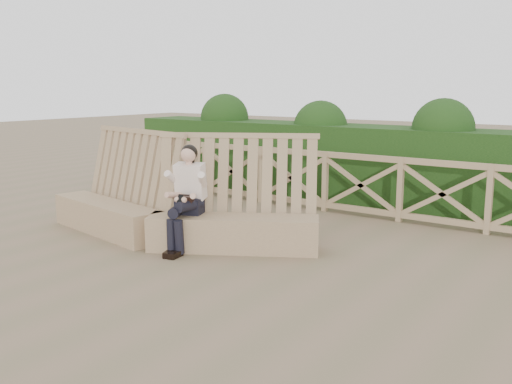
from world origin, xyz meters
The scene contains 5 objects.
ground centered at (0.00, 0.00, 0.00)m, with size 60.00×60.00×0.00m, color brown.
bench centered at (-1.64, 0.40, 0.41)m, with size 4.56×1.85×1.62m.
woman centered at (-1.11, 0.22, 0.79)m, with size 0.55×0.92×1.47m.
guardrail centered at (0.00, 3.50, 0.55)m, with size 10.10×0.09×1.10m.
hedge centered at (0.00, 4.70, 0.75)m, with size 12.00×1.20×1.50m, color black.
Camera 1 is at (4.22, -5.58, 2.28)m, focal length 40.00 mm.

